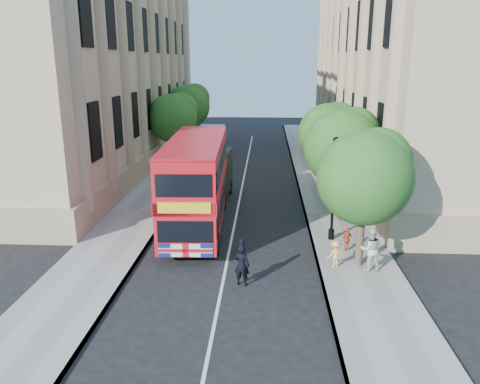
# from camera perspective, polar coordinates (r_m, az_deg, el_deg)

# --- Properties ---
(ground) EXTENTS (120.00, 120.00, 0.00)m
(ground) POSITION_cam_1_polar(r_m,az_deg,el_deg) (18.42, -2.44, -12.56)
(ground) COLOR black
(ground) RESTS_ON ground
(pavement_right) EXTENTS (3.50, 80.00, 0.12)m
(pavement_right) POSITION_cam_1_polar(r_m,az_deg,el_deg) (27.84, 11.49, -2.78)
(pavement_right) COLOR gray
(pavement_right) RESTS_ON ground
(pavement_left) EXTENTS (3.50, 80.00, 0.12)m
(pavement_left) POSITION_cam_1_polar(r_m,az_deg,el_deg) (28.53, -12.04, -2.36)
(pavement_left) COLOR gray
(pavement_left) RESTS_ON ground
(building_right) EXTENTS (12.00, 38.00, 18.00)m
(building_right) POSITION_cam_1_polar(r_m,az_deg,el_deg) (41.94, 20.77, 15.07)
(building_right) COLOR tan
(building_right) RESTS_ON ground
(building_left) EXTENTS (12.00, 38.00, 18.00)m
(building_left) POSITION_cam_1_polar(r_m,az_deg,el_deg) (43.03, -18.53, 15.25)
(building_left) COLOR tan
(building_left) RESTS_ON ground
(tree_right_near) EXTENTS (4.00, 4.00, 6.08)m
(tree_right_near) POSITION_cam_1_polar(r_m,az_deg,el_deg) (20.13, 15.09, 2.31)
(tree_right_near) COLOR #473828
(tree_right_near) RESTS_ON ground
(tree_right_mid) EXTENTS (4.20, 4.20, 6.37)m
(tree_right_mid) POSITION_cam_1_polar(r_m,az_deg,el_deg) (25.88, 12.50, 5.80)
(tree_right_mid) COLOR #473828
(tree_right_mid) RESTS_ON ground
(tree_right_far) EXTENTS (4.00, 4.00, 6.15)m
(tree_right_far) POSITION_cam_1_polar(r_m,az_deg,el_deg) (31.77, 10.82, 7.41)
(tree_right_far) COLOR #473828
(tree_right_far) RESTS_ON ground
(tree_left_far) EXTENTS (4.00, 4.00, 6.30)m
(tree_left_far) POSITION_cam_1_polar(r_m,az_deg,el_deg) (39.17, -8.14, 9.23)
(tree_left_far) COLOR #473828
(tree_left_far) RESTS_ON ground
(tree_left_back) EXTENTS (4.20, 4.20, 6.65)m
(tree_left_back) POSITION_cam_1_polar(r_m,az_deg,el_deg) (46.98, -6.25, 10.66)
(tree_left_back) COLOR #473828
(tree_left_back) RESTS_ON ground
(lamp_post) EXTENTS (0.32, 0.32, 5.16)m
(lamp_post) POSITION_cam_1_polar(r_m,az_deg,el_deg) (23.24, 11.32, -0.13)
(lamp_post) COLOR black
(lamp_post) RESTS_ON pavement_right
(double_decker_bus) EXTENTS (3.15, 10.36, 4.74)m
(double_decker_bus) POSITION_cam_1_polar(r_m,az_deg,el_deg) (24.79, -5.29, 1.36)
(double_decker_bus) COLOR red
(double_decker_bus) RESTS_ON ground
(box_van) EXTENTS (2.53, 5.51, 3.08)m
(box_van) POSITION_cam_1_polar(r_m,az_deg,el_deg) (30.06, -3.64, 1.75)
(box_van) COLOR black
(box_van) RESTS_ON ground
(police_constable) EXTENTS (0.70, 0.54, 1.71)m
(police_constable) POSITION_cam_1_polar(r_m,az_deg,el_deg) (18.88, 0.22, -8.91)
(police_constable) COLOR black
(police_constable) RESTS_ON ground
(woman_pedestrian) EXTENTS (0.99, 0.81, 1.87)m
(woman_pedestrian) POSITION_cam_1_polar(r_m,az_deg,el_deg) (20.65, 15.62, -6.71)
(woman_pedestrian) COLOR beige
(woman_pedestrian) RESTS_ON pavement_right
(child_a) EXTENTS (0.70, 0.57, 1.12)m
(child_a) POSITION_cam_1_polar(r_m,az_deg,el_deg) (22.54, 12.89, -5.63)
(child_a) COLOR orange
(child_a) RESTS_ON pavement_right
(child_b) EXTENTS (0.87, 0.70, 1.18)m
(child_b) POSITION_cam_1_polar(r_m,az_deg,el_deg) (20.69, 11.53, -7.42)
(child_b) COLOR #FBCD55
(child_b) RESTS_ON pavement_right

